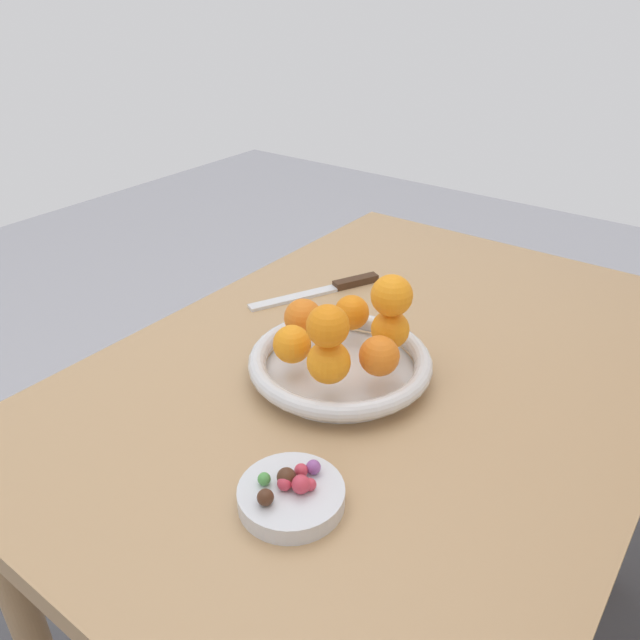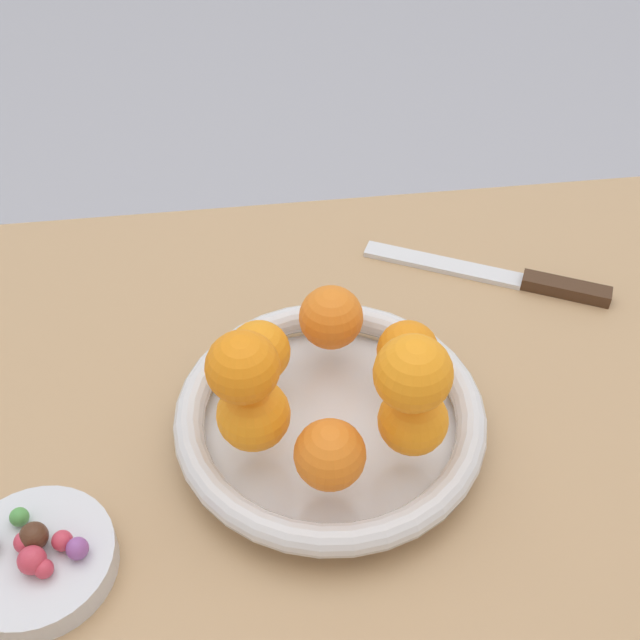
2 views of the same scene
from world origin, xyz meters
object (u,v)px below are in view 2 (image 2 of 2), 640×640
at_px(candy_ball_6, 44,569).
at_px(orange_7, 413,374).
at_px(orange_0, 331,317).
at_px(orange_4, 413,420).
at_px(orange_2, 253,414).
at_px(candy_ball_2, 34,536).
at_px(candy_ball_4, 62,541).
at_px(orange_1, 259,352).
at_px(orange_3, 330,455).
at_px(fruit_bowl, 330,419).
at_px(orange_5, 408,351).
at_px(candy_ball_1, 25,542).
at_px(candy_dish, 37,561).
at_px(candy_ball_0, 77,549).
at_px(candy_ball_3, 32,560).
at_px(orange_6, 243,367).
at_px(dining_table, 418,515).
at_px(knife, 507,277).
at_px(candy_ball_7, 19,517).

bearing_deg(candy_ball_6, orange_7, -166.20).
xyz_separation_m(orange_0, candy_ball_6, (0.24, 0.19, -0.04)).
bearing_deg(orange_4, orange_2, -9.30).
distance_m(candy_ball_2, candy_ball_4, 0.02).
bearing_deg(orange_1, orange_3, 111.75).
bearing_deg(fruit_bowl, orange_5, -158.11).
bearing_deg(candy_ball_1, candy_dish, 128.79).
distance_m(candy_ball_0, candy_ball_4, 0.01).
relative_size(orange_2, candy_ball_4, 3.73).
relative_size(orange_5, candy_ball_2, 2.47).
xyz_separation_m(candy_ball_3, candy_ball_4, (-0.02, -0.01, -0.00)).
distance_m(orange_0, orange_6, 0.14).
xyz_separation_m(orange_6, candy_ball_4, (0.14, 0.07, -0.10)).
distance_m(orange_5, orange_6, 0.16).
xyz_separation_m(orange_0, orange_2, (0.08, 0.10, 0.00)).
relative_size(orange_7, candy_ball_3, 2.81).
bearing_deg(dining_table, knife, -121.81).
bearing_deg(fruit_bowl, candy_ball_7, 15.85).
xyz_separation_m(candy_ball_0, candy_ball_4, (0.01, -0.01, -0.00)).
bearing_deg(dining_table, orange_2, -4.56).
bearing_deg(orange_2, fruit_bowl, -158.11).
xyz_separation_m(orange_4, candy_ball_4, (0.27, 0.05, -0.04)).
distance_m(orange_5, orange_7, 0.10).
bearing_deg(orange_6, orange_4, 171.66).
xyz_separation_m(candy_ball_0, candy_ball_2, (0.03, -0.01, 0.00)).
xyz_separation_m(orange_5, orange_7, (0.02, 0.08, 0.06)).
relative_size(orange_0, candy_ball_4, 3.63).
distance_m(fruit_bowl, candy_ball_4, 0.23).
bearing_deg(knife, orange_0, 26.71).
height_order(orange_4, orange_7, orange_7).
bearing_deg(orange_5, candy_ball_1, 21.40).
relative_size(orange_2, candy_ball_3, 2.78).
bearing_deg(candy_ball_4, knife, -147.41).
distance_m(candy_ball_4, candy_ball_6, 0.02).
bearing_deg(orange_2, candy_ball_3, 26.61).
bearing_deg(candy_ball_2, orange_5, -158.64).
bearing_deg(candy_ball_1, candy_ball_6, 124.73).
bearing_deg(orange_0, candy_ball_4, 37.26).
bearing_deg(orange_6, fruit_bowl, -158.42).
relative_size(orange_6, candy_ball_0, 3.32).
distance_m(orange_2, orange_6, 0.06).
bearing_deg(fruit_bowl, orange_2, 21.89).
bearing_deg(orange_2, orange_7, 169.44).
xyz_separation_m(orange_2, candy_ball_4, (0.15, 0.07, -0.04)).
bearing_deg(orange_6, candy_ball_6, 29.81).
bearing_deg(orange_7, candy_ball_4, 10.05).
height_order(orange_1, candy_ball_2, orange_1).
relative_size(candy_ball_1, candy_ball_7, 1.14).
relative_size(dining_table, orange_5, 20.57).
relative_size(orange_3, candy_ball_0, 3.27).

